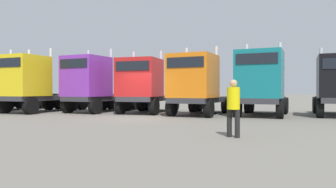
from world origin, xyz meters
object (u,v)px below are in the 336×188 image
Objects in this scene: semi_truck_teal at (261,83)px; visitor_in_hivis at (233,104)px; semi_truck_orange at (196,84)px; semi_truck_yellow at (32,84)px; semi_truck_purple at (92,84)px; semi_truck_red at (144,85)px.

visitor_in_hivis is (-1.20, -8.47, -0.85)m from semi_truck_teal.
semi_truck_yellow is at bearing -77.50° from semi_truck_orange.
semi_truck_red is (3.55, -0.01, -0.12)m from semi_truck_purple.
semi_truck_orange is (10.84, 0.29, -0.08)m from semi_truck_yellow.
semi_truck_yellow is 14.47m from semi_truck_teal.
semi_truck_red is 0.98× the size of semi_truck_teal.
semi_truck_red is at bearing -120.05° from visitor_in_hivis.
semi_truck_red reaches higher than visitor_in_hivis.
semi_truck_purple is 3.48× the size of visitor_in_hivis.
semi_truck_purple is (3.78, 1.11, -0.02)m from semi_truck_yellow.
semi_truck_orange is 1.04× the size of semi_truck_teal.
visitor_in_hivis is (13.26, -7.94, -0.86)m from semi_truck_yellow.
semi_truck_yellow is at bearing -94.22° from visitor_in_hivis.
semi_truck_yellow is at bearing -78.05° from semi_truck_teal.
semi_truck_red is 10.83m from visitor_in_hivis.
semi_truck_orange is at bearing 80.57° from semi_truck_red.
semi_truck_red is 7.15m from semi_truck_teal.
semi_truck_orange is at bearing -76.33° from semi_truck_teal.
visitor_in_hivis is (2.42, -8.23, -0.78)m from semi_truck_orange.
semi_truck_orange is (7.06, -0.83, -0.06)m from semi_truck_purple.
semi_truck_orange reaches higher than visitor_in_hivis.
visitor_in_hivis is at bearing 1.78° from semi_truck_teal.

